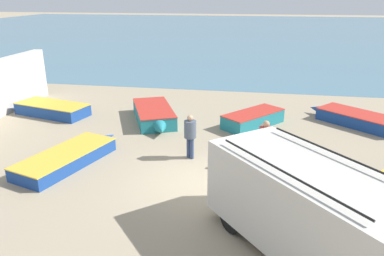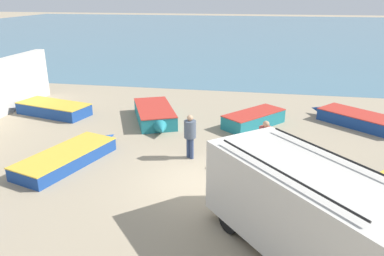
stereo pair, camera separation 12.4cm
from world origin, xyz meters
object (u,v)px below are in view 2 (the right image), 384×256
Objects in this scene: fishing_rowboat_5 at (358,119)px; fisherman_1 at (265,140)px; fishing_rowboat_3 at (52,108)px; fishing_rowboat_6 at (256,118)px; fisherman_0 at (190,133)px; fishing_rowboat_2 at (155,115)px; parked_van at (307,208)px; fishing_rowboat_4 at (69,157)px.

fisherman_1 is at bearing 91.26° from fishing_rowboat_5.
fishing_rowboat_3 is 10.27m from fishing_rowboat_6.
fishing_rowboat_3 is at bearing 99.27° from fisherman_0.
fishing_rowboat_2 is at bearing 134.21° from fishing_rowboat_6.
parked_van is 4.65m from fisherman_1.
fishing_rowboat_6 reaches higher than fishing_rowboat_5.
fishing_rowboat_5 is 6.96m from fisherman_1.
parked_van reaches higher than fishing_rowboat_5.
fishing_rowboat_3 is (-11.57, 8.88, -0.94)m from parked_van.
fishing_rowboat_4 is 2.70× the size of fisherman_1.
fishing_rowboat_3 is (-5.48, 0.14, -0.04)m from fishing_rowboat_2.
fisherman_1 reaches higher than fishing_rowboat_2.
fishing_rowboat_2 is 4.80m from fishing_rowboat_6.
fisherman_1 is at bearing 171.99° from fishing_rowboat_3.
parked_van is at bearing 111.10° from fishing_rowboat_5.
fishing_rowboat_2 is at bearing 47.20° from fishing_rowboat_5.
fishing_rowboat_5 is 1.18× the size of fishing_rowboat_6.
fishing_rowboat_6 is (4.79, 0.35, -0.01)m from fishing_rowboat_2.
fisherman_0 is at bearing 167.46° from fishing_rowboat_3.
fisherman_1 reaches higher than fishing_rowboat_4.
parked_van is 1.11× the size of fishing_rowboat_4.
fishing_rowboat_2 is 0.97× the size of fishing_rowboat_3.
fisherman_0 is 0.96× the size of fisherman_1.
fishing_rowboat_6 is at bearing 147.36° from parked_van.
fishing_rowboat_3 is 6.39m from fishing_rowboat_4.
fisherman_0 is (-3.64, 4.90, -0.23)m from parked_van.
fishing_rowboat_6 is at bearing 6.82° from fisherman_0.
fishing_rowboat_4 is 7.07m from fisherman_1.
fishing_rowboat_2 is 2.65× the size of fisherman_0.
fishing_rowboat_2 is 5.48m from fishing_rowboat_3.
fishing_rowboat_4 is (3.67, -5.23, -0.05)m from fishing_rowboat_3.
fishing_rowboat_6 is 2.05× the size of fisherman_0.
parked_van reaches higher than fishing_rowboat_6.
fisherman_1 is (5.16, -4.18, 0.71)m from fishing_rowboat_2.
fishing_rowboat_2 is 9.55m from fishing_rowboat_5.
fishing_rowboat_3 is at bearing 30.37° from fisherman_1.
fisherman_0 is (7.93, -3.98, 0.71)m from fishing_rowboat_3.
parked_van is 10.69m from fishing_rowboat_2.
fisherman_0 reaches higher than fishing_rowboat_4.
fishing_rowboat_6 is (-4.69, -0.88, 0.04)m from fishing_rowboat_5.
fishing_rowboat_6 is 4.61m from fisherman_1.
fishing_rowboat_2 reaches higher than fishing_rowboat_4.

